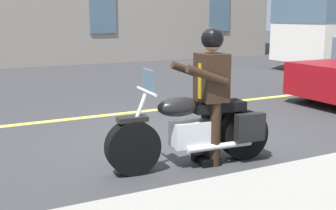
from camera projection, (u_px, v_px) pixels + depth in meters
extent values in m
plane|color=#333335|center=(171.00, 139.00, 6.74)|extent=(80.00, 80.00, 0.00)
cube|color=#E5DB4C|center=(124.00, 113.00, 8.48)|extent=(60.00, 0.16, 0.01)
cylinder|color=black|center=(133.00, 148.00, 5.18)|extent=(0.67, 0.25, 0.66)
cylinder|color=black|center=(243.00, 134.00, 5.78)|extent=(0.67, 0.25, 0.66)
cube|color=silver|center=(193.00, 133.00, 5.47)|extent=(0.58, 0.32, 0.32)
ellipsoid|color=black|center=(179.00, 107.00, 5.32)|extent=(0.58, 0.32, 0.24)
cube|color=black|center=(218.00, 106.00, 5.54)|extent=(0.72, 0.33, 0.12)
cube|color=black|center=(250.00, 127.00, 5.53)|extent=(0.41, 0.15, 0.36)
cube|color=black|center=(232.00, 120.00, 5.93)|extent=(0.41, 0.15, 0.36)
cylinder|color=silver|center=(134.00, 125.00, 5.14)|extent=(0.35, 0.08, 0.76)
cylinder|color=silver|center=(146.00, 91.00, 5.12)|extent=(0.08, 0.60, 0.04)
cube|color=black|center=(132.00, 119.00, 5.11)|extent=(0.37, 0.19, 0.06)
cylinder|color=silver|center=(220.00, 146.00, 5.47)|extent=(0.90, 0.15, 0.08)
cube|color=slate|center=(148.00, 81.00, 5.10)|extent=(0.06, 0.32, 0.28)
cylinder|color=black|center=(215.00, 134.00, 5.46)|extent=(0.14, 0.14, 0.84)
cube|color=black|center=(210.00, 162.00, 5.51)|extent=(0.27, 0.13, 0.10)
cylinder|color=black|center=(206.00, 129.00, 5.68)|extent=(0.14, 0.14, 0.84)
cube|color=black|center=(202.00, 157.00, 5.73)|extent=(0.27, 0.13, 0.10)
cube|color=black|center=(212.00, 77.00, 5.43)|extent=(0.35, 0.42, 0.60)
cube|color=#B28C14|center=(200.00, 81.00, 5.37)|extent=(0.03, 0.07, 0.44)
cylinder|color=black|center=(207.00, 75.00, 5.15)|extent=(0.56, 0.14, 0.28)
cylinder|color=black|center=(191.00, 71.00, 5.54)|extent=(0.56, 0.14, 0.28)
sphere|color=tan|center=(212.00, 43.00, 5.34)|extent=(0.22, 0.22, 0.22)
sphere|color=black|center=(212.00, 39.00, 5.33)|extent=(0.28, 0.28, 0.28)
cylinder|color=black|center=(317.00, 53.00, 16.51)|extent=(1.00, 0.30, 1.00)
cylinder|color=black|center=(313.00, 85.00, 9.89)|extent=(0.64, 0.22, 0.64)
cube|color=slate|center=(219.00, 13.00, 19.60)|extent=(1.10, 0.06, 1.60)
cube|color=slate|center=(103.00, 13.00, 17.11)|extent=(1.10, 0.06, 1.60)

